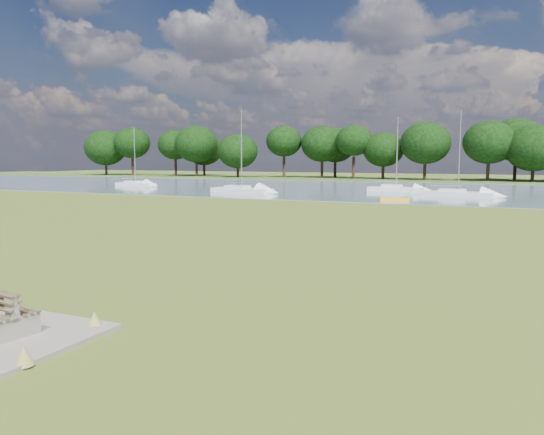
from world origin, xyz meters
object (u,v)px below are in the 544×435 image
at_px(kayak, 394,199).
at_px(sailboat_2, 396,187).
at_px(sailboat_4, 457,192).
at_px(sailboat_6, 135,183).
at_px(sailboat_0, 241,188).

relative_size(kayak, sailboat_2, 0.32).
height_order(sailboat_4, sailboat_6, sailboat_4).
xyz_separation_m(sailboat_0, sailboat_4, (21.62, 3.97, -0.04)).
distance_m(sailboat_0, sailboat_2, 17.02).
xyz_separation_m(sailboat_0, sailboat_6, (-19.09, 6.11, -0.05)).
xyz_separation_m(sailboat_2, sailboat_4, (6.87, -4.51, -0.06)).
height_order(kayak, sailboat_2, sailboat_2).
distance_m(sailboat_0, sailboat_6, 20.04).
relative_size(sailboat_4, sailboat_6, 1.08).
bearing_deg(sailboat_6, sailboat_2, 10.68).
distance_m(kayak, sailboat_0, 17.61).
relative_size(sailboat_2, sailboat_4, 0.97).
relative_size(sailboat_0, sailboat_2, 1.09).
bearing_deg(sailboat_0, kayak, -3.27).
bearing_deg(sailboat_4, sailboat_0, -161.39).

